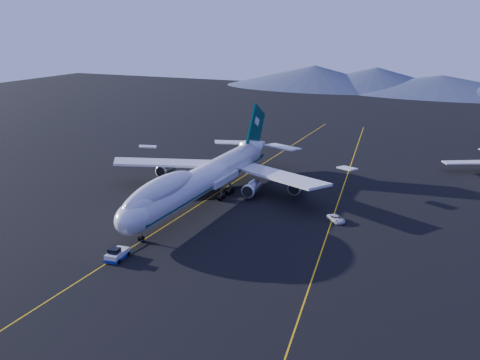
% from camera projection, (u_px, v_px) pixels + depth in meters
% --- Properties ---
extents(ground, '(500.00, 500.00, 0.00)m').
position_uv_depth(ground, '(204.00, 201.00, 128.38)').
color(ground, black).
rests_on(ground, ground).
extents(taxiway_line_main, '(0.25, 220.00, 0.01)m').
position_uv_depth(taxiway_line_main, '(204.00, 201.00, 128.38)').
color(taxiway_line_main, '#EAB00D').
rests_on(taxiway_line_main, ground).
extents(taxiway_line_side, '(28.08, 198.09, 0.01)m').
position_uv_depth(taxiway_line_side, '(337.00, 206.00, 125.43)').
color(taxiway_line_side, '#EAB00D').
rests_on(taxiway_line_side, ground).
extents(boeing_747, '(59.62, 72.43, 19.37)m').
position_uv_depth(boeing_747, '(204.00, 178.00, 126.75)').
color(boeing_747, silver).
rests_on(boeing_747, ground).
extents(pushback_tug, '(3.42, 5.43, 2.26)m').
position_uv_depth(pushback_tug, '(117.00, 255.00, 97.28)').
color(pushback_tug, silver).
rests_on(pushback_tug, ground).
extents(service_van, '(5.11, 5.14, 1.38)m').
position_uv_depth(service_van, '(336.00, 219.00, 115.26)').
color(service_van, silver).
rests_on(service_van, ground).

